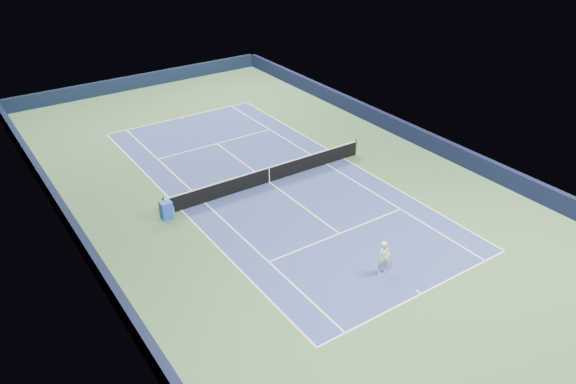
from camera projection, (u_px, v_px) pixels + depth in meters
ground at (269, 182)px, 32.11m from camera, size 40.00×40.00×0.00m
wall_far at (140, 81)px, 46.11m from camera, size 22.00×0.35×1.10m
wall_right at (407, 131)px, 37.13m from camera, size 0.35×40.00×1.10m
wall_left at (77, 233)px, 26.55m from camera, size 0.35×40.00×1.10m
court_surface at (269, 182)px, 32.11m from camera, size 10.97×23.77×0.01m
baseline_far at (181, 117)px, 40.66m from camera, size 10.97×0.08×0.00m
baseline_near at (421, 294)px, 23.55m from camera, size 10.97×0.08×0.00m
sideline_doubles_right at (344, 158)px, 34.79m from camera, size 0.08×23.77×0.00m
sideline_doubles_left at (181, 210)px, 29.43m from camera, size 0.08×23.77×0.00m
sideline_singles_right at (326, 164)px, 34.12m from camera, size 0.08×23.77×0.00m
sideline_singles_left at (205, 203)px, 30.10m from camera, size 0.08×23.77×0.00m
service_line_far at (217, 144)px, 36.71m from camera, size 8.23×0.08×0.00m
service_line_near at (339, 234)px, 27.50m from camera, size 8.23×0.08×0.00m
center_service_line at (269, 182)px, 32.11m from camera, size 0.08×12.80×0.00m
center_mark_far at (182, 118)px, 40.55m from camera, size 0.08×0.30×0.00m
center_mark_near at (419, 292)px, 23.66m from camera, size 0.08×0.30×0.00m
tennis_net at (269, 174)px, 31.86m from camera, size 12.90×0.10×1.07m
sponsor_cube at (166, 210)px, 28.55m from camera, size 0.62×0.53×0.94m
tennis_player at (384, 258)px, 24.40m from camera, size 0.78×1.26×2.29m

